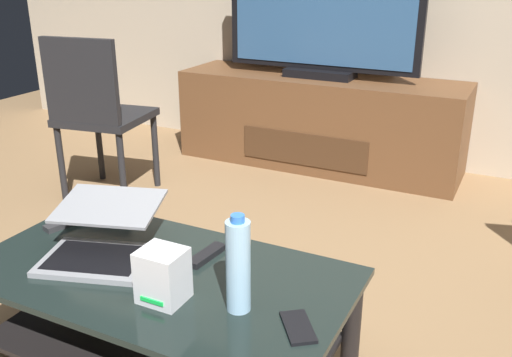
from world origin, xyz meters
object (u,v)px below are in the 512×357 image
television (322,22)px  water_bottle_near (238,266)px  tv_remote (206,255)px  router_box (163,275)px  cell_phone (298,327)px  media_cabinet (319,121)px  coffee_table (161,304)px  laptop (101,237)px  soundbar_remote (66,223)px  side_chair (97,110)px

television → water_bottle_near: bearing=-74.9°
tv_remote → router_box: bearing=-80.6°
router_box → cell_phone: 0.40m
media_cabinet → water_bottle_near: 2.31m
coffee_table → router_box: 0.25m
television → tv_remote: television is taller
laptop → soundbar_remote: laptop is taller
media_cabinet → coffee_table: bearing=-82.7°
side_chair → water_bottle_near: (1.47, -1.12, -0.00)m
television → router_box: bearing=-80.4°
media_cabinet → television: television is taller
media_cabinet → side_chair: bearing=-128.3°
laptop → water_bottle_near: size_ratio=1.62×
television → cell_phone: bearing=-70.7°
media_cabinet → laptop: 2.16m
side_chair → soundbar_remote: (0.66, -0.94, -0.13)m
television → coffee_table: bearing=-82.6°
router_box → coffee_table: bearing=131.9°
laptop → router_box: 0.36m
water_bottle_near → soundbar_remote: water_bottle_near is taller
water_bottle_near → soundbar_remote: (-0.81, 0.18, -0.13)m
soundbar_remote → television: bearing=100.8°
coffee_table → laptop: (-0.23, 0.01, 0.18)m
coffee_table → television: size_ratio=0.96×
laptop → soundbar_remote: size_ratio=2.88×
laptop → water_bottle_near: water_bottle_near is taller
media_cabinet → laptop: bearing=-88.6°
router_box → cell_phone: (0.39, 0.04, -0.07)m
media_cabinet → tv_remote: media_cabinet is taller
laptop → media_cabinet: bearing=91.4°
coffee_table → laptop: bearing=177.5°
side_chair → laptop: bearing=-48.6°
router_box → laptop: bearing=159.0°
coffee_table → cell_phone: 0.52m
router_box → water_bottle_near: 0.23m
media_cabinet → laptop: size_ratio=3.96×
laptop → tv_remote: (0.31, 0.13, -0.05)m
media_cabinet → water_bottle_near: size_ratio=6.43×
coffee_table → soundbar_remote: 0.52m
cell_phone → router_box: bearing=149.6°
television → water_bottle_near: (0.59, -2.20, -0.40)m
laptop → tv_remote: 0.34m
cell_phone → side_chair: bearing=108.9°
television → soundbar_remote: 2.10m
laptop → cell_phone: (0.72, -0.09, -0.06)m
coffee_table → laptop: 0.29m
coffee_table → laptop: laptop is taller
laptop → coffee_table: bearing=-2.5°
television → cell_phone: (0.78, -2.21, -0.53)m
soundbar_remote → side_chair: bearing=142.0°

